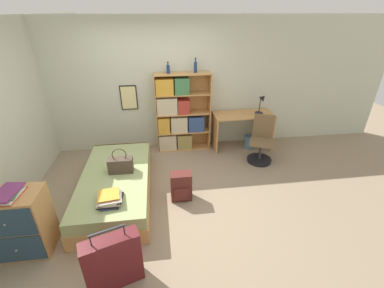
{
  "coord_description": "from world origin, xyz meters",
  "views": [
    {
      "loc": [
        0.1,
        -3.4,
        2.65
      ],
      "look_at": [
        0.58,
        0.21,
        0.75
      ],
      "focal_mm": 24.0,
      "sensor_mm": 36.0,
      "label": 1
    }
  ],
  "objects_px": {
    "bed": "(117,185)",
    "desk": "(243,124)",
    "dresser": "(20,223)",
    "waste_bin": "(249,142)",
    "suitcase": "(113,262)",
    "book_stack_on_bed": "(110,198)",
    "desk_lamp": "(262,101)",
    "bookcase": "(177,116)",
    "handbag": "(121,165)",
    "desk_chair": "(261,147)",
    "magazine_pile_on_dresser": "(7,194)",
    "bottle_brown": "(196,67)",
    "backpack": "(181,186)",
    "bottle_green": "(168,69)"
  },
  "relations": [
    {
      "from": "suitcase",
      "to": "dresser",
      "type": "relative_size",
      "value": 0.94
    },
    {
      "from": "handbag",
      "to": "magazine_pile_on_dresser",
      "type": "bearing_deg",
      "value": -137.17
    },
    {
      "from": "suitcase",
      "to": "desk_chair",
      "type": "xyz_separation_m",
      "value": [
        2.49,
        2.29,
        -0.04
      ]
    },
    {
      "from": "bed",
      "to": "desk",
      "type": "bearing_deg",
      "value": 28.85
    },
    {
      "from": "desk_lamp",
      "to": "waste_bin",
      "type": "relative_size",
      "value": 1.52
    },
    {
      "from": "magazine_pile_on_dresser",
      "to": "bookcase",
      "type": "bearing_deg",
      "value": 49.42
    },
    {
      "from": "suitcase",
      "to": "backpack",
      "type": "bearing_deg",
      "value": 57.66
    },
    {
      "from": "magazine_pile_on_dresser",
      "to": "bottle_green",
      "type": "xyz_separation_m",
      "value": [
        1.92,
        2.44,
        0.81
      ]
    },
    {
      "from": "handbag",
      "to": "desk_chair",
      "type": "distance_m",
      "value": 2.67
    },
    {
      "from": "magazine_pile_on_dresser",
      "to": "backpack",
      "type": "height_order",
      "value": "magazine_pile_on_dresser"
    },
    {
      "from": "handbag",
      "to": "desk_lamp",
      "type": "height_order",
      "value": "desk_lamp"
    },
    {
      "from": "bookcase",
      "to": "desk_lamp",
      "type": "bearing_deg",
      "value": -3.69
    },
    {
      "from": "desk_chair",
      "to": "waste_bin",
      "type": "bearing_deg",
      "value": 93.96
    },
    {
      "from": "bottle_brown",
      "to": "book_stack_on_bed",
      "type": "bearing_deg",
      "value": -123.61
    },
    {
      "from": "handbag",
      "to": "book_stack_on_bed",
      "type": "distance_m",
      "value": 0.72
    },
    {
      "from": "bottle_green",
      "to": "desk",
      "type": "relative_size",
      "value": 0.18
    },
    {
      "from": "desk_chair",
      "to": "bottle_green",
      "type": "bearing_deg",
      "value": 156.73
    },
    {
      "from": "bottle_green",
      "to": "handbag",
      "type": "bearing_deg",
      "value": -120.41
    },
    {
      "from": "book_stack_on_bed",
      "to": "bed",
      "type": "bearing_deg",
      "value": 92.27
    },
    {
      "from": "book_stack_on_bed",
      "to": "suitcase",
      "type": "bearing_deg",
      "value": -80.7
    },
    {
      "from": "dresser",
      "to": "backpack",
      "type": "distance_m",
      "value": 2.11
    },
    {
      "from": "book_stack_on_bed",
      "to": "bottle_brown",
      "type": "distance_m",
      "value": 2.87
    },
    {
      "from": "suitcase",
      "to": "book_stack_on_bed",
      "type": "bearing_deg",
      "value": 99.3
    },
    {
      "from": "bed",
      "to": "desk",
      "type": "xyz_separation_m",
      "value": [
        2.45,
        1.35,
        0.32
      ]
    },
    {
      "from": "desk_chair",
      "to": "book_stack_on_bed",
      "type": "bearing_deg",
      "value": -151.46
    },
    {
      "from": "handbag",
      "to": "waste_bin",
      "type": "height_order",
      "value": "handbag"
    },
    {
      "from": "handbag",
      "to": "bottle_brown",
      "type": "bearing_deg",
      "value": 46.77
    },
    {
      "from": "magazine_pile_on_dresser",
      "to": "desk",
      "type": "height_order",
      "value": "magazine_pile_on_dresser"
    },
    {
      "from": "dresser",
      "to": "waste_bin",
      "type": "relative_size",
      "value": 3.07
    },
    {
      "from": "book_stack_on_bed",
      "to": "desk",
      "type": "xyz_separation_m",
      "value": [
        2.42,
        2.02,
        0.05
      ]
    },
    {
      "from": "book_stack_on_bed",
      "to": "desk_lamp",
      "type": "height_order",
      "value": "desk_lamp"
    },
    {
      "from": "suitcase",
      "to": "desk_lamp",
      "type": "bearing_deg",
      "value": 47.41
    },
    {
      "from": "bookcase",
      "to": "waste_bin",
      "type": "relative_size",
      "value": 5.87
    },
    {
      "from": "handbag",
      "to": "backpack",
      "type": "relative_size",
      "value": 0.87
    },
    {
      "from": "dresser",
      "to": "waste_bin",
      "type": "bearing_deg",
      "value": 31.56
    },
    {
      "from": "bed",
      "to": "suitcase",
      "type": "distance_m",
      "value": 1.54
    },
    {
      "from": "bottle_green",
      "to": "desk_lamp",
      "type": "height_order",
      "value": "bottle_green"
    },
    {
      "from": "bottle_brown",
      "to": "suitcase",
      "type": "bearing_deg",
      "value": -113.25
    },
    {
      "from": "book_stack_on_bed",
      "to": "waste_bin",
      "type": "height_order",
      "value": "book_stack_on_bed"
    },
    {
      "from": "backpack",
      "to": "desk_chair",
      "type": "bearing_deg",
      "value": 30.39
    },
    {
      "from": "magazine_pile_on_dresser",
      "to": "desk_chair",
      "type": "height_order",
      "value": "same"
    },
    {
      "from": "suitcase",
      "to": "handbag",
      "type": "bearing_deg",
      "value": 92.56
    },
    {
      "from": "handbag",
      "to": "desk_chair",
      "type": "xyz_separation_m",
      "value": [
        2.56,
        0.72,
        -0.26
      ]
    },
    {
      "from": "suitcase",
      "to": "bookcase",
      "type": "bearing_deg",
      "value": 72.74
    },
    {
      "from": "bed",
      "to": "handbag",
      "type": "relative_size",
      "value": 5.11
    },
    {
      "from": "desk",
      "to": "desk_lamp",
      "type": "bearing_deg",
      "value": 0.57
    },
    {
      "from": "desk_chair",
      "to": "waste_bin",
      "type": "xyz_separation_m",
      "value": [
        -0.04,
        0.54,
        -0.15
      ]
    },
    {
      "from": "suitcase",
      "to": "bottle_green",
      "type": "relative_size",
      "value": 3.65
    },
    {
      "from": "handbag",
      "to": "dresser",
      "type": "relative_size",
      "value": 0.49
    },
    {
      "from": "suitcase",
      "to": "bottle_green",
      "type": "bearing_deg",
      "value": 75.48
    }
  ]
}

